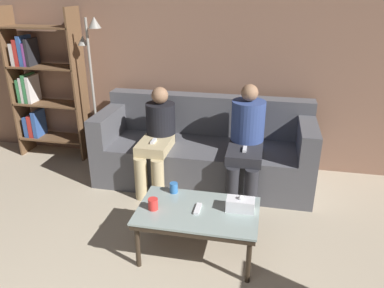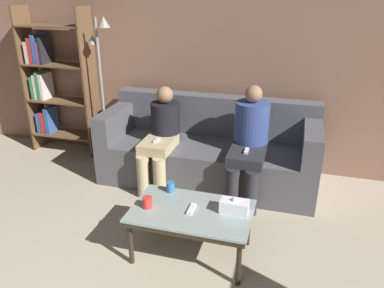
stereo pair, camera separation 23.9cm
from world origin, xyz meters
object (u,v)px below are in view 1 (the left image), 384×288
Objects in this scene: game_remote at (198,209)px; standing_lamp at (93,78)px; couch at (204,151)px; seated_person_left_end at (158,136)px; seated_person_mid_left at (246,138)px; cup_near_left at (174,188)px; tissue_box at (240,204)px; cup_near_right at (153,204)px; bookshelf at (40,86)px; coffee_table at (198,214)px.

standing_lamp reaches higher than game_remote.
standing_lamp reaches higher than couch.
seated_person_mid_left is at bearing 0.99° from seated_person_left_end.
tissue_box is at bearing -15.40° from cup_near_left.
couch is 0.59m from seated_person_mid_left.
couch is 2.03× the size of seated_person_mid_left.
cup_near_right is at bearing -75.26° from seated_person_left_end.
bookshelf is (-2.31, 1.60, 0.48)m from game_remote.
coffee_table is 10.39× the size of cup_near_right.
seated_person_mid_left is (-0.04, 1.03, 0.15)m from tissue_box.
standing_lamp is 1.52× the size of seated_person_mid_left.
bookshelf reaches higher than cup_near_left.
game_remote is at bearing 79.38° from coffee_table.
game_remote is 1.15m from seated_person_mid_left.
bookshelf is (-1.96, 1.66, 0.44)m from cup_near_right.
couch is 15.55× the size of game_remote.
seated_person_mid_left is at bearing -10.97° from bookshelf.
bookshelf reaches higher than standing_lamp.
game_remote is 0.09× the size of standing_lamp.
seated_person_mid_left is at bearing -25.70° from couch.
cup_near_left is at bearing 71.63° from cup_near_right.
seated_person_left_end reaches higher than cup_near_right.
couch is at bearing 111.97° from tissue_box.
cup_near_left is 0.40× the size of tissue_box.
bookshelf is (-2.13, 0.28, 0.57)m from couch.
cup_near_left is 0.30m from cup_near_right.
coffee_table is at bearing -41.62° from cup_near_left.
seated_person_left_end is at bearing -23.73° from standing_lamp.
standing_lamp is at bearing 156.27° from seated_person_left_end.
cup_near_right is at bearing -170.04° from game_remote.
game_remote is (0.35, 0.06, -0.04)m from cup_near_right.
couch is 2.45× the size of coffee_table.
couch is at bearing 97.72° from game_remote.
coffee_table is 1.27m from seated_person_left_end.
cup_near_right is at bearing -118.92° from seated_person_mid_left.
cup_near_right is 1.33m from seated_person_mid_left.
seated_person_mid_left reaches higher than seated_person_left_end.
bookshelf is at bearing 139.83° from cup_near_right.
tissue_box is (0.58, -0.16, 0.01)m from cup_near_left.
seated_person_mid_left reaches higher than cup_near_left.
cup_near_left is at bearing 138.38° from game_remote.
seated_person_mid_left reaches higher than coffee_table.
couch is 1.33m from coffee_table.
couch is 1.53m from standing_lamp.
bookshelf is 1.77m from seated_person_left_end.
seated_person_left_end is at bearing -179.01° from seated_person_mid_left.
cup_near_right reaches higher than coffee_table.
tissue_box is at bearing 11.26° from game_remote.
standing_lamp is at bearing 127.43° from cup_near_right.
coffee_table is 0.52× the size of bookshelf.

